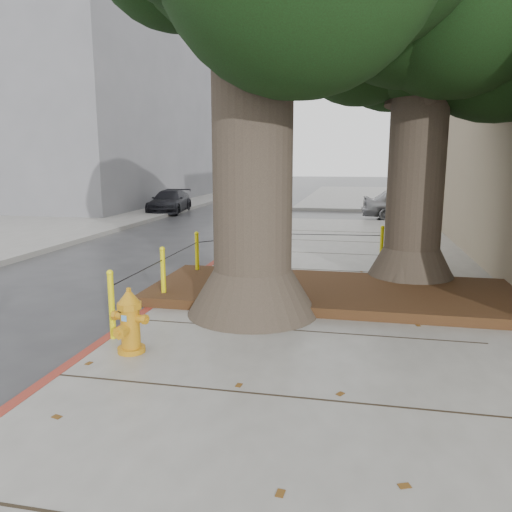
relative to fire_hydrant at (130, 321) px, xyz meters
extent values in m
plane|color=#28282B|center=(1.45, -0.79, -0.55)|extent=(140.00, 140.00, 0.00)
cube|color=slate|center=(7.45, 29.21, -0.48)|extent=(16.00, 20.00, 0.15)
cube|color=maroon|center=(-0.55, 1.71, -0.48)|extent=(0.14, 26.00, 0.16)
cube|color=black|center=(2.35, 3.11, -0.32)|extent=(6.40, 2.60, 0.16)
cube|color=slate|center=(-13.55, 21.21, 5.45)|extent=(12.00, 16.00, 12.00)
cube|color=silver|center=(-15.55, 44.21, 6.95)|extent=(12.00, 18.00, 15.00)
cone|color=#4C3F33|center=(1.15, 1.91, -0.05)|extent=(2.04, 2.04, 0.70)
cylinder|color=#4C3F33|center=(1.15, 1.91, 1.98)|extent=(1.20, 1.20, 4.22)
cone|color=#4C3F33|center=(3.75, 4.41, -0.05)|extent=(1.77, 1.77, 0.70)
cylinder|color=#4C3F33|center=(3.75, 4.41, 1.77)|extent=(1.04, 1.04, 3.84)
sphere|color=black|center=(4.85, 4.81, 4.43)|extent=(3.00, 3.00, 3.00)
cylinder|color=yellow|center=(-0.45, 0.41, 0.05)|extent=(0.08, 0.08, 0.90)
sphere|color=yellow|center=(-0.45, 0.41, 0.50)|extent=(0.09, 0.09, 0.09)
cylinder|color=yellow|center=(-0.45, 2.21, 0.05)|extent=(0.08, 0.08, 0.90)
sphere|color=yellow|center=(-0.45, 2.21, 0.50)|extent=(0.09, 0.09, 0.09)
cylinder|color=yellow|center=(-0.45, 4.01, 0.05)|extent=(0.08, 0.08, 0.90)
sphere|color=yellow|center=(-0.45, 4.01, 0.50)|extent=(0.09, 0.09, 0.09)
cylinder|color=yellow|center=(1.05, 5.51, 0.05)|extent=(0.08, 0.08, 0.90)
sphere|color=yellow|center=(1.05, 5.51, 0.50)|extent=(0.09, 0.09, 0.09)
cylinder|color=yellow|center=(3.25, 5.71, 0.05)|extent=(0.08, 0.08, 0.90)
sphere|color=yellow|center=(3.25, 5.71, 0.50)|extent=(0.09, 0.09, 0.09)
cylinder|color=black|center=(-0.45, 1.31, 0.32)|extent=(0.02, 1.80, 0.02)
cylinder|color=black|center=(-0.45, 3.11, 0.32)|extent=(0.02, 1.80, 0.02)
cylinder|color=black|center=(0.30, 4.76, 0.32)|extent=(1.51, 1.51, 0.02)
cylinder|color=black|center=(2.15, 5.61, 0.32)|extent=(2.20, 0.22, 0.02)
cylinder|color=orange|center=(0.00, 0.01, -0.37)|extent=(0.40, 0.40, 0.06)
cylinder|color=orange|center=(0.00, 0.01, -0.08)|extent=(0.27, 0.27, 0.54)
cylinder|color=orange|center=(0.00, 0.01, 0.20)|extent=(0.36, 0.36, 0.08)
cone|color=orange|center=(0.00, 0.01, 0.30)|extent=(0.34, 0.34, 0.15)
cylinder|color=orange|center=(0.00, 0.01, 0.40)|extent=(0.07, 0.07, 0.05)
cylinder|color=orange|center=(-0.14, 0.03, 0.05)|extent=(0.17, 0.12, 0.10)
cylinder|color=orange|center=(0.14, -0.02, 0.05)|extent=(0.17, 0.12, 0.10)
cylinder|color=orange|center=(-0.02, -0.12, -0.08)|extent=(0.16, 0.17, 0.14)
cube|color=#5999D8|center=(-0.02, -0.11, 0.07)|extent=(0.07, 0.02, 0.08)
imported|color=#939397|center=(4.86, 16.38, 0.13)|extent=(4.11, 1.87, 1.37)
imported|color=black|center=(-6.14, 17.05, -0.02)|extent=(1.88, 3.83, 1.07)
camera|label=1|loc=(2.72, -5.45, 1.97)|focal=35.00mm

